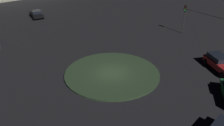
{
  "coord_description": "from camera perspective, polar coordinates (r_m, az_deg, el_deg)",
  "views": [
    {
      "loc": [
        11.51,
        20.86,
        13.62
      ],
      "look_at": [
        0.0,
        0.0,
        1.37
      ],
      "focal_mm": 39.22,
      "sensor_mm": 36.0,
      "label": 1
    }
  ],
  "objects": [
    {
      "name": "roundabout_island",
      "position": [
        27.4,
        -0.0,
        -2.4
      ],
      "size": [
        10.61,
        10.61,
        0.16
      ],
      "primitive_type": "cylinder",
      "color": "#2D4228",
      "rests_on": "ground_plane"
    },
    {
      "name": "ground_plane",
      "position": [
        27.44,
        -0.0,
        -2.54
      ],
      "size": [
        118.7,
        118.7,
        0.0
      ],
      "primitive_type": "plane",
      "color": "black"
    },
    {
      "name": "car_black",
      "position": [
        49.27,
        -17.18,
        10.9
      ],
      "size": [
        2.06,
        3.88,
        1.42
      ],
      "rotation": [
        0.0,
        0.0,
        -1.58
      ],
      "color": "black",
      "rests_on": "ground_plane"
    },
    {
      "name": "car_red",
      "position": [
        30.67,
        23.93,
        0.02
      ],
      "size": [
        3.11,
        4.89,
        1.55
      ],
      "rotation": [
        0.0,
        0.0,
        1.28
      ],
      "color": "red",
      "rests_on": "ground_plane"
    },
    {
      "name": "traffic_light_west",
      "position": [
        39.94,
        16.54,
        10.92
      ],
      "size": [
        0.39,
        0.36,
        4.45
      ],
      "rotation": [
        0.0,
        0.0,
        0.36
      ],
      "color": "#2D2D2D",
      "rests_on": "ground_plane"
    }
  ]
}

